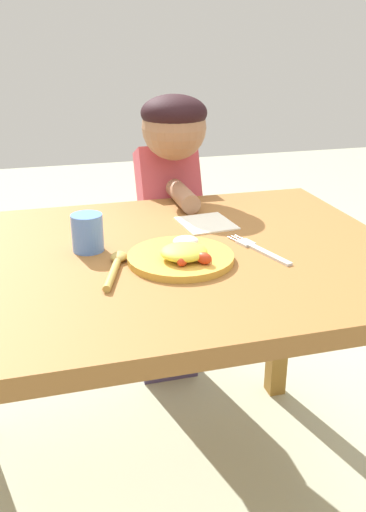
# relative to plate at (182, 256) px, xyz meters

# --- Properties ---
(ground_plane) EXTENTS (8.00, 8.00, 0.00)m
(ground_plane) POSITION_rel_plate_xyz_m (-0.05, 0.06, -0.72)
(ground_plane) COLOR #ADB193
(dining_table) EXTENTS (1.13, 0.82, 0.70)m
(dining_table) POSITION_rel_plate_xyz_m (-0.05, 0.06, -0.10)
(dining_table) COLOR #95602F
(dining_table) RESTS_ON ground_plane
(plate) EXTENTS (0.23, 0.23, 0.05)m
(plate) POSITION_rel_plate_xyz_m (0.00, 0.00, 0.00)
(plate) COLOR gold
(plate) RESTS_ON dining_table
(fork) EXTENTS (0.08, 0.20, 0.01)m
(fork) POSITION_rel_plate_xyz_m (0.19, 0.02, -0.01)
(fork) COLOR silver
(fork) RESTS_ON dining_table
(spoon) EXTENTS (0.08, 0.18, 0.02)m
(spoon) POSITION_rel_plate_xyz_m (-0.14, -0.00, -0.01)
(spoon) COLOR tan
(spoon) RESTS_ON dining_table
(drinking_cup) EXTENTS (0.07, 0.07, 0.09)m
(drinking_cup) POSITION_rel_plate_xyz_m (-0.19, 0.12, 0.03)
(drinking_cup) COLOR #5586E4
(drinking_cup) RESTS_ON dining_table
(person) EXTENTS (0.20, 0.37, 1.00)m
(person) POSITION_rel_plate_xyz_m (0.11, 0.56, -0.14)
(person) COLOR #43385C
(person) RESTS_ON ground_plane
(napkin) EXTENTS (0.14, 0.15, 0.00)m
(napkin) POSITION_rel_plate_xyz_m (0.13, 0.22, -0.01)
(napkin) COLOR white
(napkin) RESTS_ON dining_table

